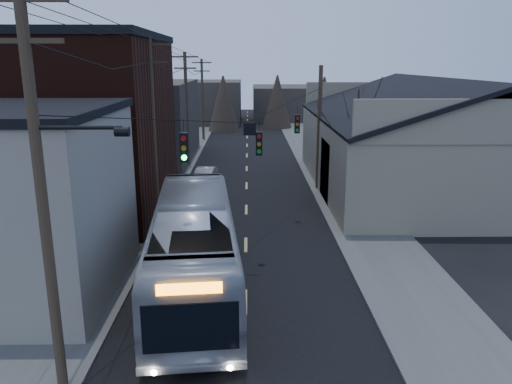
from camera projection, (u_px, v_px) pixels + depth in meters
road_surface at (247, 174)px, 39.97m from camera, size 9.00×110.00×0.02m
sidewalk_left at (165, 173)px, 39.86m from camera, size 4.00×110.00×0.12m
sidewalk_right at (327, 173)px, 40.05m from camera, size 4.00×110.00×0.12m
building_clapboard at (4, 206)px, 18.64m from camera, size 8.00×8.00×7.00m
building_brick at (73, 128)px, 28.88m from camera, size 10.00×12.00×10.00m
building_left_far at (141, 122)px, 44.74m from camera, size 9.00×14.00×7.00m
warehouse at (433, 151)px, 34.65m from camera, size 16.16×20.60×7.73m
building_far_left at (206, 102)px, 72.97m from camera, size 10.00×12.00×6.00m
building_far_right at (292, 102)px, 78.13m from camera, size 12.00×14.00×5.00m
bare_tree at (356, 151)px, 29.48m from camera, size 0.40×0.40×7.20m
utility_lines at (199, 120)px, 33.00m from camera, size 11.24×45.28×10.50m
bus at (194, 245)px, 19.44m from camera, size 4.17×13.07×3.58m
parked_car at (205, 177)px, 36.29m from camera, size 1.74×3.88×1.24m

